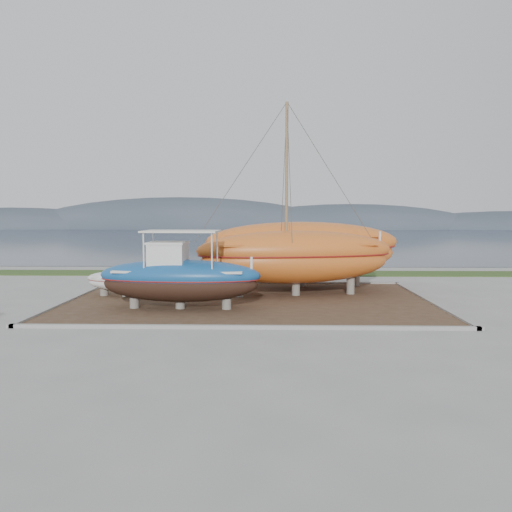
# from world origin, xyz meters

# --- Properties ---
(ground) EXTENTS (140.00, 140.00, 0.00)m
(ground) POSITION_xyz_m (0.00, 0.00, 0.00)
(ground) COLOR gray
(ground) RESTS_ON ground
(dirt_patch) EXTENTS (18.00, 12.00, 0.06)m
(dirt_patch) POSITION_xyz_m (0.00, 4.00, 0.03)
(dirt_patch) COLOR #422D1E
(dirt_patch) RESTS_ON ground
(curb_frame) EXTENTS (18.60, 12.60, 0.15)m
(curb_frame) POSITION_xyz_m (0.00, 4.00, 0.07)
(curb_frame) COLOR gray
(curb_frame) RESTS_ON ground
(grass_strip) EXTENTS (44.00, 3.00, 0.08)m
(grass_strip) POSITION_xyz_m (0.00, 15.50, 0.04)
(grass_strip) COLOR #284219
(grass_strip) RESTS_ON ground
(sea) EXTENTS (260.00, 100.00, 0.04)m
(sea) POSITION_xyz_m (0.00, 70.00, 0.00)
(sea) COLOR #1C2839
(sea) RESTS_ON ground
(mountain_ridge) EXTENTS (200.00, 36.00, 20.00)m
(mountain_ridge) POSITION_xyz_m (0.00, 125.00, 0.00)
(mountain_ridge) COLOR #333D49
(mountain_ridge) RESTS_ON ground
(blue_caique) EXTENTS (7.64, 2.67, 3.64)m
(blue_caique) POSITION_xyz_m (-3.11, 1.71, 1.88)
(blue_caique) COLOR #164C88
(blue_caique) RESTS_ON dirt_patch
(white_dinghy) EXTENTS (4.60, 2.32, 1.32)m
(white_dinghy) POSITION_xyz_m (-6.60, 5.07, 0.72)
(white_dinghy) COLOR silver
(white_dinghy) RESTS_ON dirt_patch
(orange_sailboat) EXTENTS (11.09, 5.02, 10.23)m
(orange_sailboat) POSITION_xyz_m (2.50, 5.57, 5.18)
(orange_sailboat) COLOR #C75E1E
(orange_sailboat) RESTS_ON dirt_patch
(orange_bare_hull) EXTENTS (11.73, 3.94, 3.80)m
(orange_bare_hull) POSITION_xyz_m (3.02, 8.93, 1.96)
(orange_bare_hull) COLOR #C75E1E
(orange_bare_hull) RESTS_ON dirt_patch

